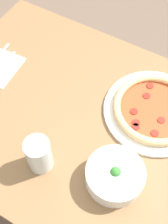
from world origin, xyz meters
TOP-DOWN VIEW (x-y plane):
  - ground_plane at (0.00, 0.00)m, footprint 8.00×8.00m
  - dining_table at (0.00, 0.00)m, footprint 1.20×0.80m
  - pizza at (-0.16, -0.14)m, footprint 0.35×0.35m
  - bowl at (-0.15, 0.14)m, footprint 0.18×0.18m
  - fork at (0.42, -0.04)m, footprint 0.02×0.18m
  - glass at (0.07, 0.21)m, footprint 0.08×0.08m

SIDE VIEW (x-z plane):
  - ground_plane at x=0.00m, z-range 0.00..0.00m
  - dining_table at x=0.00m, z-range 0.26..0.99m
  - fork at x=0.42m, z-range 0.73..0.74m
  - pizza at x=-0.16m, z-range 0.73..0.77m
  - bowl at x=-0.15m, z-range 0.73..0.81m
  - glass at x=0.07m, z-range 0.73..0.86m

